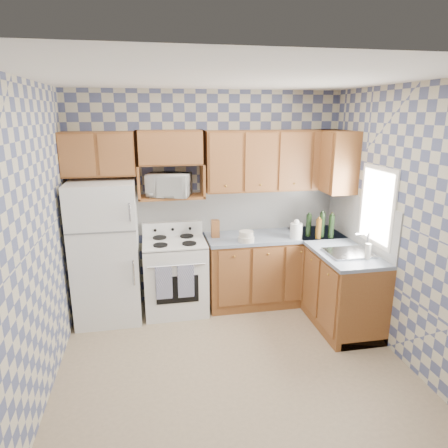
{
  "coord_description": "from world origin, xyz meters",
  "views": [
    {
      "loc": [
        -0.74,
        -3.38,
        2.42
      ],
      "look_at": [
        0.05,
        0.75,
        1.25
      ],
      "focal_mm": 32.0,
      "sensor_mm": 36.0,
      "label": 1
    }
  ],
  "objects_px": {
    "stove_body": "(175,277)",
    "refrigerator": "(106,252)",
    "microwave": "(169,185)",
    "electric_kettle": "(296,231)"
  },
  "relations": [
    {
      "from": "stove_body",
      "to": "refrigerator",
      "type": "bearing_deg",
      "value": -178.22
    },
    {
      "from": "microwave",
      "to": "electric_kettle",
      "type": "xyz_separation_m",
      "value": [
        1.53,
        -0.3,
        -0.57
      ]
    },
    {
      "from": "refrigerator",
      "to": "microwave",
      "type": "distance_m",
      "value": 1.09
    },
    {
      "from": "microwave",
      "to": "electric_kettle",
      "type": "relative_size",
      "value": 2.66
    },
    {
      "from": "electric_kettle",
      "to": "stove_body",
      "type": "bearing_deg",
      "value": 173.5
    },
    {
      "from": "electric_kettle",
      "to": "microwave",
      "type": "bearing_deg",
      "value": 168.82
    },
    {
      "from": "refrigerator",
      "to": "microwave",
      "type": "height_order",
      "value": "microwave"
    },
    {
      "from": "refrigerator",
      "to": "electric_kettle",
      "type": "xyz_separation_m",
      "value": [
        2.3,
        -0.15,
        0.17
      ]
    },
    {
      "from": "microwave",
      "to": "electric_kettle",
      "type": "bearing_deg",
      "value": 7.3
    },
    {
      "from": "refrigerator",
      "to": "microwave",
      "type": "bearing_deg",
      "value": 11.41
    }
  ]
}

